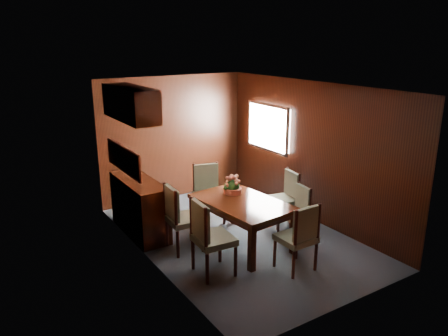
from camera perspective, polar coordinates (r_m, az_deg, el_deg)
ground at (r=7.13m, az=1.81°, el=-8.92°), size 4.50×4.50×0.00m
room_shell at (r=6.81m, az=-0.38°, el=4.39°), size 3.06×4.52×2.41m
sideboard at (r=7.23m, az=-10.96°, el=-4.96°), size 0.48×1.40×0.90m
dining_table at (r=6.64m, az=2.33°, el=-5.13°), size 1.11×1.62×0.72m
chair_left_near at (r=5.83m, az=-2.07°, el=-8.59°), size 0.52×0.54×1.07m
chair_left_far at (r=6.50m, az=-5.86°, el=-6.07°), size 0.50×0.52×1.03m
chair_right_near at (r=7.05m, az=9.58°, el=-5.24°), size 0.45×0.46×0.85m
chair_right_far at (r=7.49m, az=8.11°, el=-3.46°), size 0.50×0.51×0.94m
chair_head at (r=6.01m, az=9.90°, el=-8.52°), size 0.47×0.45×0.98m
chair_foot at (r=7.56m, az=-2.13°, el=-2.82°), size 0.57×0.56×1.01m
flower_centerpiece at (r=6.87m, az=1.14°, el=-2.15°), size 0.30×0.30×0.30m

